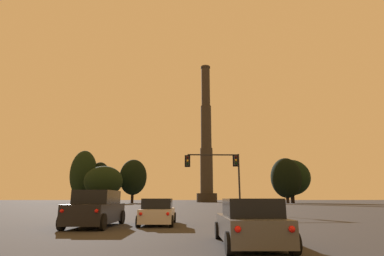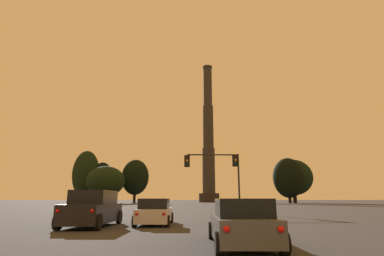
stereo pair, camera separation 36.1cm
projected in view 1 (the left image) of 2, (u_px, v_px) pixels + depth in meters
hatchback_center_lane_second at (158, 213)px, 16.86m from camera, size 1.98×4.13×1.44m
suv_left_lane_second at (96, 209)px, 15.77m from camera, size 2.27×4.97×1.86m
hatchback_right_lane_third at (250, 224)px, 9.37m from camera, size 2.00×4.14×1.44m
traffic_light_overhead_right at (221, 167)px, 30.80m from camera, size 5.79×0.50×5.96m
smokestack at (206, 146)px, 120.97m from camera, size 7.99×7.99×56.76m
treeline_far_left at (291, 177)px, 96.79m from camera, size 12.20×10.98×13.81m
treeline_center_right at (99, 182)px, 97.58m from camera, size 7.40×6.66×13.14m
treeline_left_mid at (286, 178)px, 93.70m from camera, size 9.57×8.61×13.93m
treeline_far_right at (133, 177)px, 97.57m from camera, size 8.79×7.92×13.97m
treeline_center_left at (83, 174)px, 96.39m from camera, size 8.39×7.55×16.71m
treeline_right_mid at (103, 181)px, 87.93m from camera, size 11.14×10.03×10.84m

